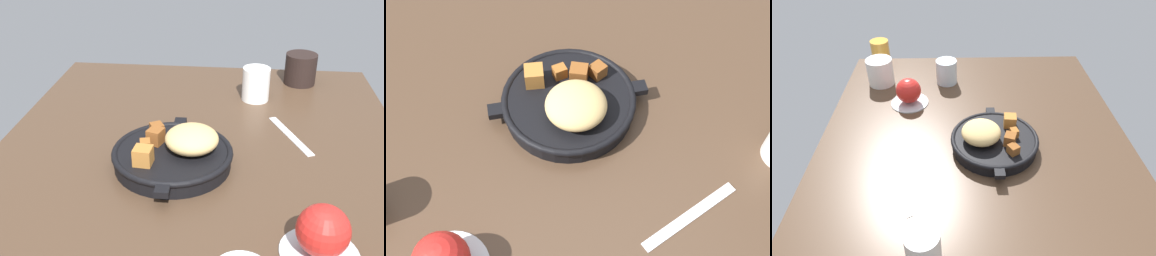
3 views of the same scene
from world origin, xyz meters
TOP-DOWN VIEW (x-y plane):
  - ground_plane at (0.00, 0.00)cm, footprint 104.22×82.46cm
  - cast_iron_skillet at (0.41, -4.39)cm, footprint 26.77×22.47cm
  - butter_knife at (-13.04, 18.05)cm, footprint 16.43×8.15cm

SIDE VIEW (x-z plane):
  - ground_plane at x=0.00cm, z-range -2.40..0.00cm
  - butter_knife at x=-13.04cm, z-range 0.00..0.36cm
  - cast_iron_skillet at x=0.41cm, z-range -1.25..6.52cm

